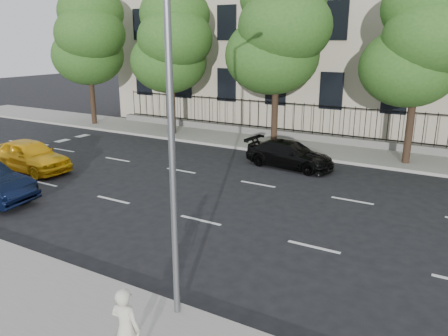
# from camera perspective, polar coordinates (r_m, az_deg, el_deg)

# --- Properties ---
(ground) EXTENTS (120.00, 120.00, 0.00)m
(ground) POSITION_cam_1_polar(r_m,az_deg,el_deg) (13.17, -9.10, -10.49)
(ground) COLOR black
(ground) RESTS_ON ground
(near_sidewalk) EXTENTS (60.00, 4.00, 0.15)m
(near_sidewalk) POSITION_cam_1_polar(r_m,az_deg,el_deg) (10.79, -23.19, -17.82)
(near_sidewalk) COLOR gray
(near_sidewalk) RESTS_ON ground
(far_sidewalk) EXTENTS (60.00, 4.00, 0.15)m
(far_sidewalk) POSITION_cam_1_polar(r_m,az_deg,el_deg) (24.92, 11.45, 2.51)
(far_sidewalk) COLOR gray
(far_sidewalk) RESTS_ON ground
(lane_markings) EXTENTS (49.60, 4.62, 0.01)m
(lane_markings) POSITION_cam_1_polar(r_m,az_deg,el_deg) (16.78, 1.11, -4.21)
(lane_markings) COLOR silver
(lane_markings) RESTS_ON ground
(crosswalk) EXTENTS (0.50, 12.10, 0.01)m
(crosswalk) POSITION_cam_1_polar(r_m,az_deg,el_deg) (26.18, -27.00, 1.53)
(crosswalk) COLOR silver
(crosswalk) RESTS_ON ground
(iron_fence) EXTENTS (30.00, 0.50, 2.20)m
(iron_fence) POSITION_cam_1_polar(r_m,az_deg,el_deg) (26.38, 12.72, 4.46)
(iron_fence) COLOR slate
(iron_fence) RESTS_ON far_sidewalk
(street_light) EXTENTS (0.25, 3.32, 8.05)m
(street_light) POSITION_cam_1_polar(r_m,az_deg,el_deg) (8.88, -5.03, 11.44)
(street_light) COLOR slate
(street_light) RESTS_ON near_sidewalk
(tree_a) EXTENTS (5.71, 5.31, 9.39)m
(tree_a) POSITION_cam_1_polar(r_m,az_deg,el_deg) (32.47, -17.16, 16.06)
(tree_a) COLOR #382619
(tree_a) RESTS_ON far_sidewalk
(tree_b) EXTENTS (5.53, 5.12, 8.97)m
(tree_b) POSITION_cam_1_polar(r_m,az_deg,el_deg) (27.82, -6.75, 16.12)
(tree_b) COLOR #382619
(tree_b) RESTS_ON far_sidewalk
(tree_c) EXTENTS (5.89, 5.50, 9.80)m
(tree_c) POSITION_cam_1_polar(r_m,az_deg,el_deg) (24.33, 7.24, 17.43)
(tree_c) COLOR #382619
(tree_c) RESTS_ON far_sidewalk
(tree_d) EXTENTS (5.34, 4.94, 8.84)m
(tree_d) POSITION_cam_1_polar(r_m,az_deg,el_deg) (22.53, 24.38, 14.80)
(tree_d) COLOR #382619
(tree_d) RESTS_ON far_sidewalk
(yellow_taxi) EXTENTS (4.45, 1.98, 1.49)m
(yellow_taxi) POSITION_cam_1_polar(r_m,az_deg,el_deg) (22.26, -24.00, 1.52)
(yellow_taxi) COLOR #F0B111
(yellow_taxi) RESTS_ON ground
(black_sedan) EXTENTS (4.54, 2.25, 1.27)m
(black_sedan) POSITION_cam_1_polar(r_m,az_deg,el_deg) (21.20, 8.58, 1.78)
(black_sedan) COLOR black
(black_sedan) RESTS_ON ground
(woman_near) EXTENTS (0.62, 0.44, 1.61)m
(woman_near) POSITION_cam_1_polar(r_m,az_deg,el_deg) (8.48, -12.70, -19.77)
(woman_near) COLOR beige
(woman_near) RESTS_ON near_sidewalk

